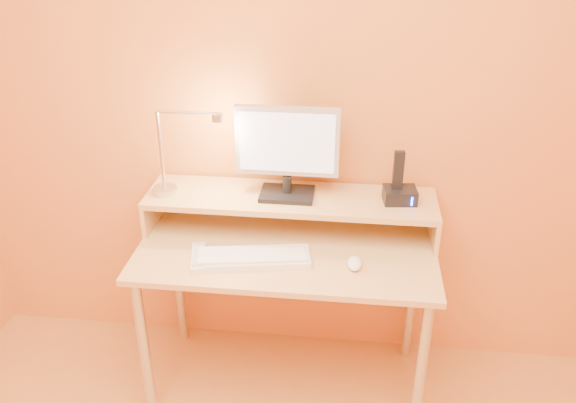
# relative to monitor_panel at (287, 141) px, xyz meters

# --- Properties ---
(wall_back) EXTENTS (3.00, 0.04, 2.50)m
(wall_back) POSITION_rel_monitor_panel_xyz_m (0.01, 0.16, 0.13)
(wall_back) COLOR #D0823B
(wall_back) RESTS_ON floor
(desk_leg_fl) EXTENTS (0.04, 0.04, 0.69)m
(desk_leg_fl) POSITION_rel_monitor_panel_xyz_m (-0.54, -0.41, -0.77)
(desk_leg_fl) COLOR silver
(desk_leg_fl) RESTS_ON floor
(desk_leg_fr) EXTENTS (0.04, 0.04, 0.69)m
(desk_leg_fr) POSITION_rel_monitor_panel_xyz_m (0.56, -0.41, -0.77)
(desk_leg_fr) COLOR silver
(desk_leg_fr) RESTS_ON floor
(desk_leg_bl) EXTENTS (0.04, 0.04, 0.69)m
(desk_leg_bl) POSITION_rel_monitor_panel_xyz_m (-0.54, 0.09, -0.77)
(desk_leg_bl) COLOR silver
(desk_leg_bl) RESTS_ON floor
(desk_leg_br) EXTENTS (0.04, 0.04, 0.69)m
(desk_leg_br) POSITION_rel_monitor_panel_xyz_m (0.56, 0.09, -0.77)
(desk_leg_br) COLOR silver
(desk_leg_br) RESTS_ON floor
(desk_lower) EXTENTS (1.20, 0.60, 0.02)m
(desk_lower) POSITION_rel_monitor_panel_xyz_m (0.01, -0.16, -0.41)
(desk_lower) COLOR tan
(desk_lower) RESTS_ON floor
(shelf_riser_left) EXTENTS (0.02, 0.30, 0.14)m
(shelf_riser_left) POSITION_rel_monitor_panel_xyz_m (-0.58, -0.01, -0.33)
(shelf_riser_left) COLOR tan
(shelf_riser_left) RESTS_ON desk_lower
(shelf_riser_right) EXTENTS (0.02, 0.30, 0.14)m
(shelf_riser_right) POSITION_rel_monitor_panel_xyz_m (0.61, -0.01, -0.33)
(shelf_riser_right) COLOR tan
(shelf_riser_right) RESTS_ON desk_lower
(desk_shelf) EXTENTS (1.20, 0.30, 0.02)m
(desk_shelf) POSITION_rel_monitor_panel_xyz_m (0.01, -0.01, -0.25)
(desk_shelf) COLOR tan
(desk_shelf) RESTS_ON desk_lower
(monitor_foot) EXTENTS (0.22, 0.16, 0.02)m
(monitor_foot) POSITION_rel_monitor_panel_xyz_m (-0.00, -0.01, -0.23)
(monitor_foot) COLOR black
(monitor_foot) RESTS_ON desk_shelf
(monitor_neck) EXTENTS (0.04, 0.04, 0.07)m
(monitor_neck) POSITION_rel_monitor_panel_xyz_m (-0.00, -0.01, -0.19)
(monitor_neck) COLOR black
(monitor_neck) RESTS_ON monitor_foot
(monitor_panel) EXTENTS (0.42, 0.04, 0.28)m
(monitor_panel) POSITION_rel_monitor_panel_xyz_m (0.00, 0.00, 0.00)
(monitor_panel) COLOR #B2B2B8
(monitor_panel) RESTS_ON monitor_neck
(monitor_back) EXTENTS (0.37, 0.01, 0.24)m
(monitor_back) POSITION_rel_monitor_panel_xyz_m (0.00, 0.02, 0.00)
(monitor_back) COLOR black
(monitor_back) RESTS_ON monitor_panel
(monitor_screen) EXTENTS (0.38, 0.01, 0.25)m
(monitor_screen) POSITION_rel_monitor_panel_xyz_m (-0.00, -0.02, 0.00)
(monitor_screen) COLOR silver
(monitor_screen) RESTS_ON monitor_panel
(lamp_base) EXTENTS (0.10, 0.10, 0.02)m
(lamp_base) POSITION_rel_monitor_panel_xyz_m (-0.51, -0.04, -0.23)
(lamp_base) COLOR silver
(lamp_base) RESTS_ON desk_shelf
(lamp_post) EXTENTS (0.01, 0.01, 0.33)m
(lamp_post) POSITION_rel_monitor_panel_xyz_m (-0.51, -0.04, -0.05)
(lamp_post) COLOR silver
(lamp_post) RESTS_ON lamp_base
(lamp_arm) EXTENTS (0.24, 0.01, 0.01)m
(lamp_arm) POSITION_rel_monitor_panel_xyz_m (-0.39, -0.04, 0.12)
(lamp_arm) COLOR silver
(lamp_arm) RESTS_ON lamp_post
(lamp_head) EXTENTS (0.04, 0.04, 0.03)m
(lamp_head) POSITION_rel_monitor_panel_xyz_m (-0.27, -0.04, 0.10)
(lamp_head) COLOR silver
(lamp_head) RESTS_ON lamp_arm
(lamp_bulb) EXTENTS (0.03, 0.03, 0.00)m
(lamp_bulb) POSITION_rel_monitor_panel_xyz_m (-0.27, -0.04, 0.09)
(lamp_bulb) COLOR #FFEAC6
(lamp_bulb) RESTS_ON lamp_head
(phone_dock) EXTENTS (0.14, 0.11, 0.06)m
(phone_dock) POSITION_rel_monitor_panel_xyz_m (0.46, -0.01, -0.21)
(phone_dock) COLOR black
(phone_dock) RESTS_ON desk_shelf
(phone_handset) EXTENTS (0.04, 0.03, 0.16)m
(phone_handset) POSITION_rel_monitor_panel_xyz_m (0.44, -0.01, -0.10)
(phone_handset) COLOR black
(phone_handset) RESTS_ON phone_dock
(phone_led) EXTENTS (0.01, 0.00, 0.04)m
(phone_led) POSITION_rel_monitor_panel_xyz_m (0.50, -0.06, -0.21)
(phone_led) COLOR #1D5AFF
(phone_led) RESTS_ON phone_dock
(keyboard) EXTENTS (0.46, 0.22, 0.02)m
(keyboard) POSITION_rel_monitor_panel_xyz_m (-0.10, -0.26, -0.39)
(keyboard) COLOR white
(keyboard) RESTS_ON desk_lower
(mouse) EXTENTS (0.06, 0.10, 0.03)m
(mouse) POSITION_rel_monitor_panel_xyz_m (0.29, -0.26, -0.38)
(mouse) COLOR white
(mouse) RESTS_ON desk_lower
(remote_control) EXTENTS (0.09, 0.20, 0.02)m
(remote_control) POSITION_rel_monitor_panel_xyz_m (-0.32, -0.28, -0.39)
(remote_control) COLOR white
(remote_control) RESTS_ON desk_lower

